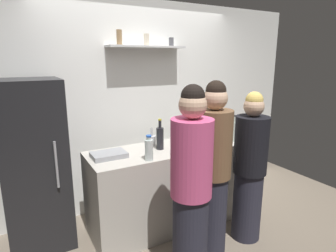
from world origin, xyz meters
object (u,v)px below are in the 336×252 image
Objects in this scene: wine_bottle_amber_glass at (188,142)px; person_brown_jacket at (213,172)px; baking_pan at (109,155)px; wine_bottle_green_glass at (184,130)px; wine_bottle_dark_glass at (160,138)px; person_blonde at (249,169)px; water_bottle_plastic at (149,149)px; person_pink_top at (191,190)px; refrigerator at (35,166)px; wine_bottle_pale_glass at (234,131)px; utensil_holder at (152,140)px.

person_brown_jacket reaches higher than wine_bottle_amber_glass.
wine_bottle_green_glass is (1.03, 0.21, 0.08)m from baking_pan.
person_brown_jacket is (0.80, -0.67, -0.10)m from baking_pan.
person_blonde reaches higher than wine_bottle_dark_glass.
water_bottle_plastic is 1.07m from person_blonde.
person_brown_jacket is (-0.23, -0.88, -0.18)m from wine_bottle_green_glass.
wine_bottle_green_glass is 0.16× the size of person_pink_top.
wine_bottle_dark_glass is (1.24, -0.32, 0.20)m from refrigerator.
refrigerator is 1.76m from person_brown_jacket.
person_brown_jacket is at bearing -104.83° from wine_bottle_green_glass.
person_blonde reaches higher than wine_bottle_amber_glass.
wine_bottle_amber_glass is 0.49m from person_brown_jacket.
wine_bottle_green_glass is 1.09× the size of water_bottle_plastic.
baking_pan is 0.58m from wine_bottle_dark_glass.
person_pink_top is at bearing -101.17° from wine_bottle_dark_glass.
refrigerator is 5.04× the size of baking_pan.
person_brown_jacket reaches higher than baking_pan.
baking_pan is 1.05m from person_brown_jacket.
baking_pan is at bearing -24.44° from refrigerator.
baking_pan is 0.20× the size of person_brown_jacket.
person_pink_top is at bearing -152.80° from person_brown_jacket.
person_pink_top is (1.07, -1.19, -0.01)m from refrigerator.
wine_bottle_amber_glass is (1.47, -0.51, 0.17)m from refrigerator.
wine_bottle_pale_glass is at bearing -134.55° from person_pink_top.
person_blonde is (0.25, -0.88, -0.25)m from wine_bottle_green_glass.
wine_bottle_dark_glass is at bearing -1.91° from baking_pan.
person_blonde is at bearing -42.58° from wine_bottle_dark_glass.
wine_bottle_pale_glass reaches higher than baking_pan.
wine_bottle_dark_glass is (0.57, -0.02, 0.11)m from baking_pan.
water_bottle_plastic is at bearing 138.47° from person_brown_jacket.
wine_bottle_pale_glass reaches higher than wine_bottle_green_glass.
wine_bottle_pale_glass is at bearing 4.40° from water_bottle_plastic.
water_bottle_plastic is (-0.25, -0.26, -0.02)m from wine_bottle_dark_glass.
baking_pan is at bearing -165.25° from utensil_holder.
wine_bottle_pale_glass is 0.19× the size of person_pink_top.
person_blonde is 0.91m from person_pink_top.
wine_bottle_dark_glass is at bearing -89.03° from person_pink_top.
person_pink_top is at bearing -82.42° from water_bottle_plastic.
person_pink_top is at bearing -48.27° from refrigerator.
baking_pan is (0.66, -0.30, 0.10)m from refrigerator.
person_brown_jacket is at bearing -70.71° from wine_bottle_dark_glass.
wine_bottle_pale_glass is at bearing 33.01° from person_brown_jacket.
water_bottle_plastic is at bearing -70.28° from person_pink_top.
wine_bottle_dark_glass is at bearing -83.05° from utensil_holder.
water_bottle_plastic is at bearing 57.08° from person_blonde.
refrigerator is 7.84× the size of utensil_holder.
wine_bottle_dark_glass is at bearing 36.76° from person_blonde.
wine_bottle_pale_glass is 0.19× the size of person_brown_jacket.
wine_bottle_green_glass is 0.95m from person_blonde.
refrigerator is at bearing 149.61° from water_bottle_plastic.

